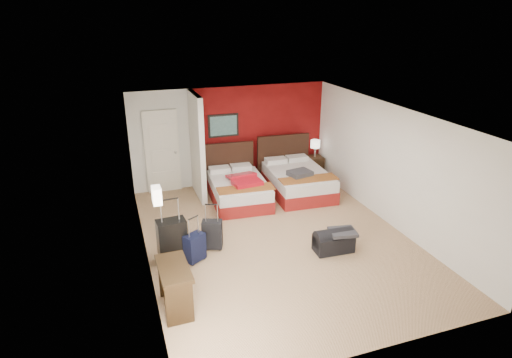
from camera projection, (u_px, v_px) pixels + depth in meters
name	position (u px, v px, depth m)	size (l,w,h in m)	color
ground	(277.00, 239.00, 8.63)	(6.50, 6.50, 0.00)	tan
room_walls	(190.00, 164.00, 8.99)	(5.02, 6.52, 2.50)	silver
red_accent_panel	(259.00, 133.00, 11.24)	(3.50, 0.04, 2.50)	maroon
partition_wall	(197.00, 147.00, 10.16)	(0.12, 1.20, 2.50)	silver
entry_door	(162.00, 152.00, 10.54)	(0.82, 0.06, 2.05)	silver
bed_left	(239.00, 191.00, 10.19)	(1.25, 1.78, 0.53)	silver
bed_right	(298.00, 182.00, 10.67)	(1.34, 1.91, 0.57)	white
red_suitcase_open	(244.00, 179.00, 10.02)	(0.64, 0.89, 0.11)	red
jacket_bundle	(300.00, 173.00, 10.25)	(0.52, 0.41, 0.12)	#3D3E43
nightstand	(314.00, 167.00, 11.73)	(0.41, 0.41, 0.57)	black
table_lamp	(315.00, 149.00, 11.55)	(0.25, 0.25, 0.45)	beige
suitcase_black	(172.00, 241.00, 7.76)	(0.51, 0.32, 0.76)	black
suitcase_charcoal	(212.00, 236.00, 8.18)	(0.37, 0.23, 0.55)	black
suitcase_navy	(195.00, 249.00, 7.78)	(0.36, 0.22, 0.51)	black
duffel_bag	(334.00, 242.00, 8.13)	(0.72, 0.39, 0.37)	black
jacket_draped	(343.00, 232.00, 8.05)	(0.48, 0.41, 0.06)	#333237
desk	(175.00, 288.00, 6.49)	(0.44, 0.88, 0.73)	black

